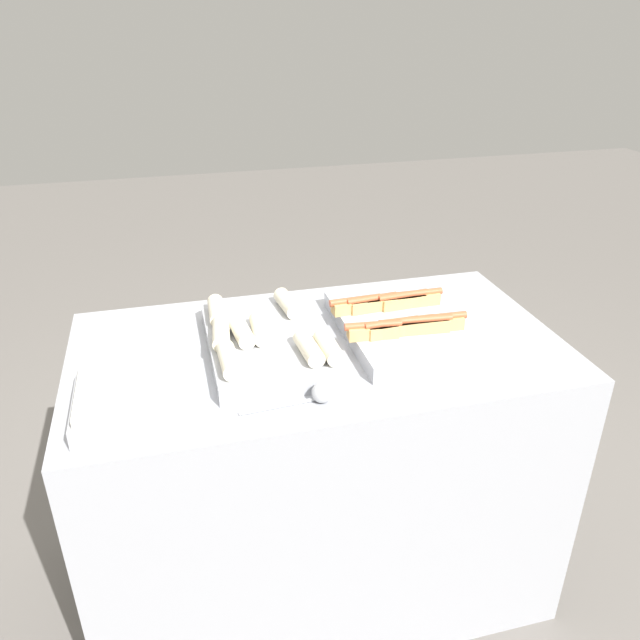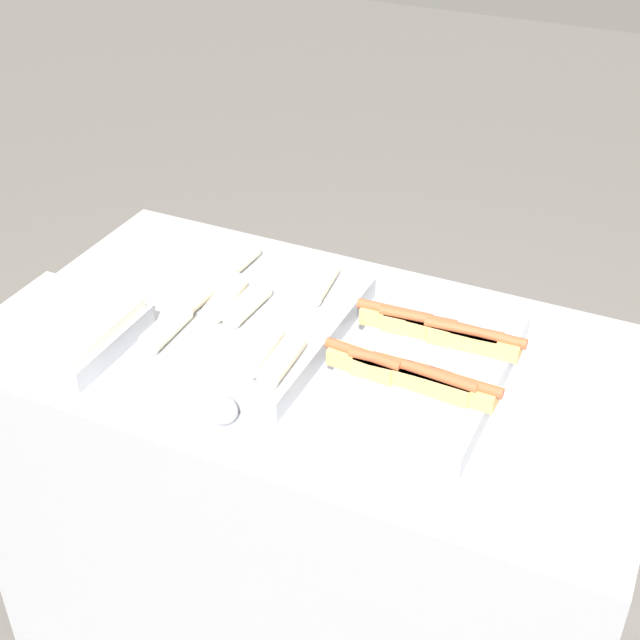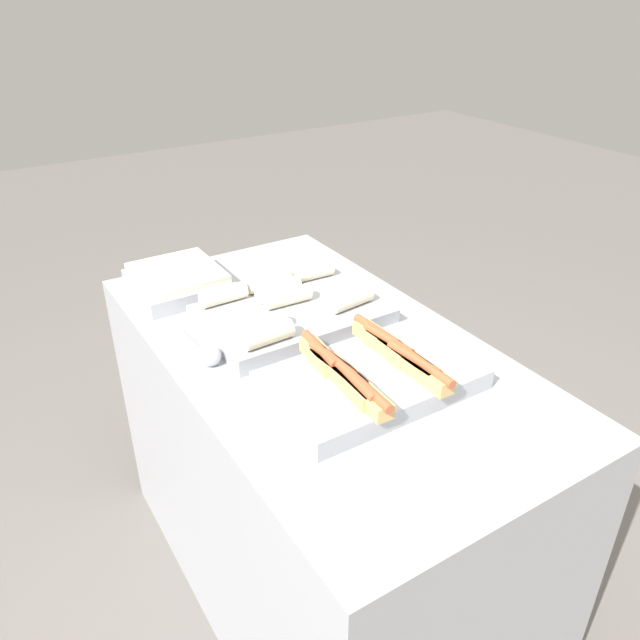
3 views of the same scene
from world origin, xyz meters
name	(u,v)px [view 2 (image 2 of 3)]	position (x,y,z in m)	size (l,w,h in m)	color
ground_plane	(318,627)	(0.00, 0.00, 0.00)	(12.00, 12.00, 0.00)	slate
counter	(318,505)	(0.00, 0.00, 0.47)	(1.43, 0.78, 0.94)	#A8AAB2
tray_hotdogs	(425,364)	(0.24, 0.00, 0.98)	(0.37, 0.50, 0.10)	#A8AAB2
tray_wraps	(255,321)	(-0.15, 0.00, 0.97)	(0.35, 0.50, 0.10)	#A8AAB2
tray_side_front	(62,327)	(-0.52, -0.20, 0.97)	(0.29, 0.27, 0.07)	#A8AAB2
serving_spoon_near	(218,410)	(-0.08, -0.29, 0.96)	(0.24, 0.05, 0.05)	#B2B5BA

